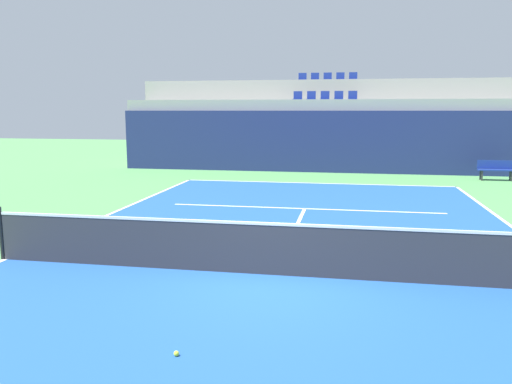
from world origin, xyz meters
The scene contains 14 objects.
ground_plane centered at (0.00, 0.00, 0.00)m, with size 80.00×80.00×0.00m, color #4C8C4C.
court_surface centered at (0.00, 0.00, 0.01)m, with size 11.00×24.00×0.01m, color #1E4C99.
baseline_far centered at (0.00, 11.95, 0.01)m, with size 11.00×0.10×0.00m, color white.
sideline_left centered at (-5.45, 0.00, 0.01)m, with size 0.10×24.00×0.00m, color white.
service_line_far centered at (0.00, 6.40, 0.01)m, with size 8.26×0.10×0.00m, color white.
centre_service_line centered at (0.00, 3.20, 0.01)m, with size 0.10×6.40×0.00m, color white.
back_wall centered at (0.00, 15.86, 1.48)m, with size 19.97×0.30×2.95m, color navy.
stands_tier_lower centered at (0.00, 17.21, 1.74)m, with size 19.97×2.40×3.48m, color #9E9E99.
stands_tier_upper centered at (0.00, 19.61, 2.28)m, with size 19.97×2.40×4.56m, color #9E9E99.
seating_row_lower centered at (0.00, 17.30, 3.61)m, with size 3.18×0.44×0.44m.
seating_row_upper centered at (0.00, 19.70, 4.68)m, with size 3.18×0.44×0.44m.
tennis_net centered at (0.00, 0.00, 0.51)m, with size 11.08×0.08×1.07m.
player_bench centered at (7.48, 14.32, 0.51)m, with size 1.50×0.40×0.85m.
tennis_ball_0 centered at (-0.71, -3.27, 0.04)m, with size 0.07×0.07×0.07m, color #CCE033.
Camera 1 is at (1.29, -8.79, 2.96)m, focal length 35.72 mm.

